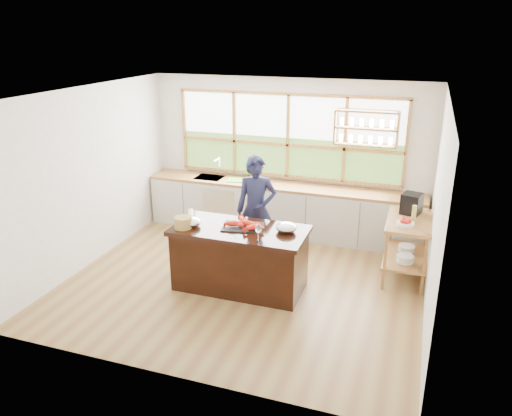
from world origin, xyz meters
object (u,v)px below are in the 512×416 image
at_px(cook, 256,210).
at_px(island, 240,258).
at_px(espresso_machine, 412,204).
at_px(wicker_basket, 183,223).

bearing_deg(cook, island, -104.10).
xyz_separation_m(island, cook, (-0.06, 0.90, 0.40)).
height_order(island, espresso_machine, espresso_machine).
xyz_separation_m(island, espresso_machine, (2.19, 1.38, 0.60)).
bearing_deg(wicker_basket, espresso_machine, 28.75).
relative_size(island, wicker_basket, 7.55).
bearing_deg(wicker_basket, island, 16.88).
height_order(island, cook, cook).
xyz_separation_m(island, wicker_basket, (-0.74, -0.23, 0.52)).
bearing_deg(espresso_machine, wicker_basket, -135.74).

